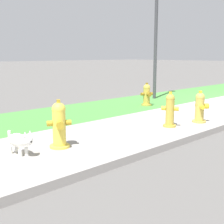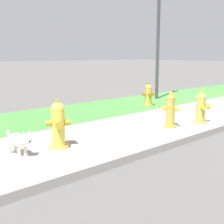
# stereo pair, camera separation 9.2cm
# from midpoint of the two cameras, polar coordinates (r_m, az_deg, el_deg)

# --- Properties ---
(grass_verge) EXTENTS (18.00, 2.34, 0.01)m
(grass_verge) POSITION_cam_midpoint_polar(r_m,az_deg,el_deg) (11.86, 13.36, 2.96)
(grass_verge) COLOR #47893D
(grass_verge) RESTS_ON ground
(fire_hydrant_by_grass_verge) EXTENTS (0.38, 0.36, 0.68)m
(fire_hydrant_by_grass_verge) POSITION_cam_midpoint_polar(r_m,az_deg,el_deg) (9.30, 6.97, 3.14)
(fire_hydrant_by_grass_verge) COLOR gold
(fire_hydrant_by_grass_verge) RESTS_ON ground
(fire_hydrant_near_corner) EXTENTS (0.34, 0.35, 0.72)m
(fire_hydrant_near_corner) POSITION_cam_midpoint_polar(r_m,az_deg,el_deg) (7.16, 16.30, 0.75)
(fire_hydrant_near_corner) COLOR gold
(fire_hydrant_near_corner) RESTS_ON ground
(fire_hydrant_mid_block) EXTENTS (0.33, 0.35, 0.75)m
(fire_hydrant_mid_block) POSITION_cam_midpoint_polar(r_m,az_deg,el_deg) (6.58, 11.04, 0.30)
(fire_hydrant_mid_block) COLOR gold
(fire_hydrant_mid_block) RESTS_ON ground
(fire_hydrant_at_driveway) EXTENTS (0.38, 0.37, 0.80)m
(fire_hydrant_at_driveway) POSITION_cam_midpoint_polar(r_m,az_deg,el_deg) (5.10, -9.29, -2.32)
(fire_hydrant_at_driveway) COLOR yellow
(fire_hydrant_at_driveway) RESTS_ON ground
(small_white_dog) EXTENTS (0.26, 0.54, 0.41)m
(small_white_dog) POSITION_cam_midpoint_polar(r_m,az_deg,el_deg) (4.89, -16.16, -5.02)
(small_white_dog) COLOR white
(small_white_dog) RESTS_ON ground
(street_lamp) EXTENTS (0.32, 0.32, 4.84)m
(street_lamp) POSITION_cam_midpoint_polar(r_m,az_deg,el_deg) (10.90, 8.83, 19.21)
(street_lamp) COLOR #3D3D42
(street_lamp) RESTS_ON ground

